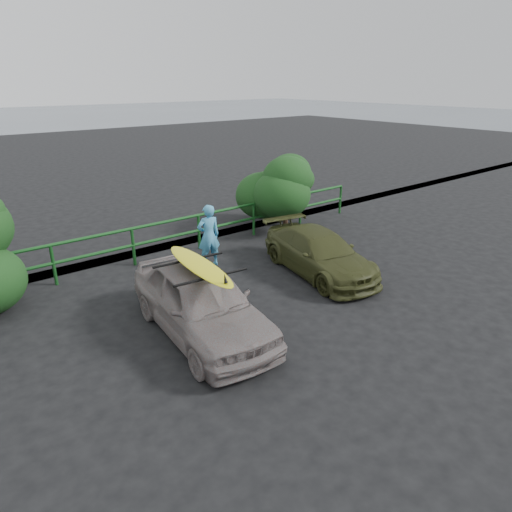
{
  "coord_description": "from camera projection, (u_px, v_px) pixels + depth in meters",
  "views": [
    {
      "loc": [
        -5.44,
        -5.71,
        4.59
      ],
      "look_at": [
        0.3,
        1.5,
        1.0
      ],
      "focal_mm": 32.0,
      "sensor_mm": 36.0,
      "label": 1
    }
  ],
  "objects": [
    {
      "name": "roof_rack",
      "position": [
        199.0,
        268.0,
        8.34
      ],
      "size": [
        1.53,
        1.14,
        0.05
      ],
      "primitive_type": null,
      "rotation": [
        0.0,
        0.0,
        -0.1
      ],
      "color": "black",
      "rests_on": "sedan"
    },
    {
      "name": "shrub_right",
      "position": [
        291.0,
        187.0,
        15.49
      ],
      "size": [
        3.2,
        2.4,
        2.29
      ],
      "primitive_type": null,
      "color": "#193F17",
      "rests_on": "ground"
    },
    {
      "name": "surfboard",
      "position": [
        199.0,
        265.0,
        8.32
      ],
      "size": [
        0.74,
        2.42,
        0.07
      ],
      "primitive_type": "ellipsoid",
      "rotation": [
        0.0,
        0.0,
        -0.1
      ],
      "color": "yellow",
      "rests_on": "roof_rack"
    },
    {
      "name": "man",
      "position": [
        209.0,
        236.0,
        11.73
      ],
      "size": [
        0.66,
        0.5,
        1.64
      ],
      "primitive_type": "imported",
      "rotation": [
        0.0,
        0.0,
        2.94
      ],
      "color": "#439CC9",
      "rests_on": "ground"
    },
    {
      "name": "guardrail",
      "position": [
        168.0,
        239.0,
        12.45
      ],
      "size": [
        14.0,
        0.08,
        1.04
      ],
      "primitive_type": null,
      "color": "#164D1B",
      "rests_on": "ground"
    },
    {
      "name": "sedan",
      "position": [
        201.0,
        302.0,
        8.59
      ],
      "size": [
        1.97,
        4.06,
        1.34
      ],
      "primitive_type": "imported",
      "rotation": [
        0.0,
        0.0,
        -0.1
      ],
      "color": "slate",
      "rests_on": "ground"
    },
    {
      "name": "ground",
      "position": [
        291.0,
        328.0,
        8.99
      ],
      "size": [
        80.0,
        80.0,
        0.0
      ],
      "primitive_type": "plane",
      "color": "black"
    },
    {
      "name": "olive_vehicle",
      "position": [
        319.0,
        253.0,
        11.38
      ],
      "size": [
        2.16,
        3.89,
        1.06
      ],
      "primitive_type": "imported",
      "rotation": [
        0.0,
        0.0,
        -0.19
      ],
      "color": "#363B1A",
      "rests_on": "ground"
    }
  ]
}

